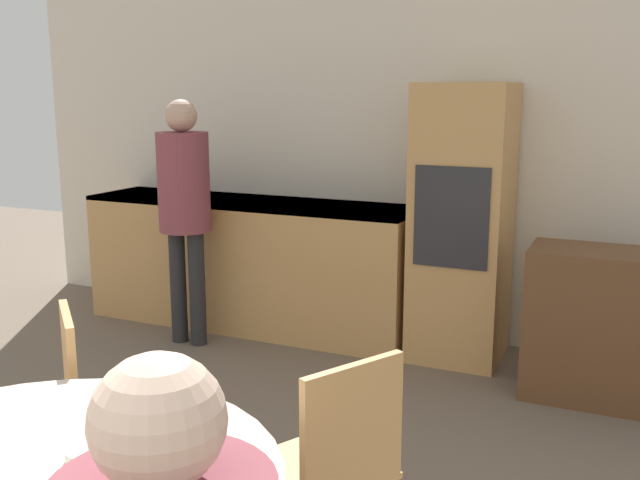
# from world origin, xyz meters

# --- Properties ---
(wall_back) EXTENTS (6.96, 0.05, 2.60)m
(wall_back) POSITION_xyz_m (0.00, 5.06, 1.30)
(wall_back) COLOR silver
(wall_back) RESTS_ON ground_plane
(kitchen_counter) EXTENTS (2.41, 0.60, 0.92)m
(kitchen_counter) POSITION_xyz_m (-1.42, 4.71, 0.47)
(kitchen_counter) COLOR tan
(kitchen_counter) RESTS_ON ground_plane
(oven_unit) EXTENTS (0.55, 0.59, 1.72)m
(oven_unit) POSITION_xyz_m (0.10, 4.72, 0.86)
(oven_unit) COLOR tan
(oven_unit) RESTS_ON ground_plane
(sideboard) EXTENTS (0.99, 0.45, 0.84)m
(sideboard) POSITION_xyz_m (1.06, 4.38, 0.42)
(sideboard) COLOR brown
(sideboard) RESTS_ON ground_plane
(chair_far_left) EXTENTS (0.57, 0.57, 0.87)m
(chair_far_left) POSITION_xyz_m (-0.85, 2.19, 0.50)
(chair_far_left) COLOR tan
(chair_far_left) RESTS_ON ground_plane
(chair_far_right) EXTENTS (0.54, 0.54, 0.87)m
(chair_far_right) POSITION_xyz_m (0.28, 2.27, 0.50)
(chair_far_right) COLOR tan
(chair_far_right) RESTS_ON ground_plane
(person_standing) EXTENTS (0.34, 0.34, 1.62)m
(person_standing) POSITION_xyz_m (-1.61, 4.20, 1.00)
(person_standing) COLOR #262628
(person_standing) RESTS_ON ground_plane
(bowl_near) EXTENTS (0.19, 0.19, 0.04)m
(bowl_near) POSITION_xyz_m (-0.13, 1.70, 0.75)
(bowl_near) COLOR silver
(bowl_near) RESTS_ON dining_table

